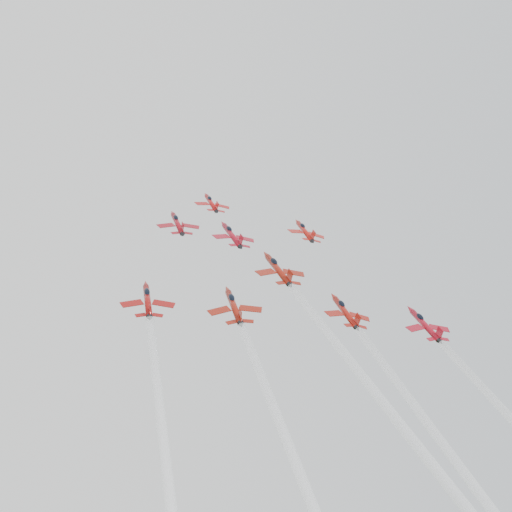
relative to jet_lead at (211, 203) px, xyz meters
name	(u,v)px	position (x,y,z in m)	size (l,w,h in m)	color
jet_lead	(211,203)	(0.00, 0.00, 0.00)	(8.55, 10.61, 7.83)	#B01011
jet_row2_left	(177,223)	(-10.10, -10.73, -7.66)	(9.10, 11.29, 8.33)	maroon
jet_row2_center	(232,235)	(0.75, -14.09, -10.06)	(9.46, 11.74, 8.66)	#A30F20
jet_row2_right	(305,231)	(18.98, -10.25, -7.32)	(9.06, 11.24, 8.29)	#B31711
jet_center	(395,456)	(6.42, -66.70, -47.72)	(10.31, 92.10, 66.33)	maroon
jet_rear_farleft	(197,510)	(-20.24, -71.54, -51.17)	(8.84, 78.96, 56.87)	maroon
jet_rear_right	(486,505)	(14.32, -73.67, -52.69)	(8.96, 80.02, 57.63)	#9C170E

